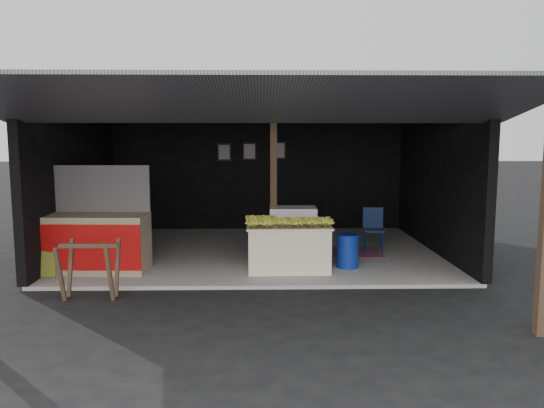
{
  "coord_description": "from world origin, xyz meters",
  "views": [
    {
      "loc": [
        0.07,
        -7.74,
        2.31
      ],
      "look_at": [
        0.26,
        1.54,
        1.1
      ],
      "focal_mm": 35.0,
      "sensor_mm": 36.0,
      "label": 1
    }
  ],
  "objects_px": {
    "white_crate": "(293,233)",
    "neighbor_stall": "(96,240)",
    "plastic_chair": "(373,225)",
    "water_barrel": "(348,252)",
    "banana_table": "(289,247)",
    "sawhorse": "(89,264)"
  },
  "relations": [
    {
      "from": "neighbor_stall",
      "to": "plastic_chair",
      "type": "relative_size",
      "value": 2.09
    },
    {
      "from": "banana_table",
      "to": "white_crate",
      "type": "distance_m",
      "value": 0.9
    },
    {
      "from": "banana_table",
      "to": "sawhorse",
      "type": "bearing_deg",
      "value": -154.93
    },
    {
      "from": "white_crate",
      "to": "sawhorse",
      "type": "relative_size",
      "value": 1.15
    },
    {
      "from": "water_barrel",
      "to": "banana_table",
      "type": "bearing_deg",
      "value": -171.79
    },
    {
      "from": "plastic_chair",
      "to": "banana_table",
      "type": "bearing_deg",
      "value": -132.64
    },
    {
      "from": "banana_table",
      "to": "white_crate",
      "type": "bearing_deg",
      "value": 80.88
    },
    {
      "from": "sawhorse",
      "to": "white_crate",
      "type": "bearing_deg",
      "value": 37.03
    },
    {
      "from": "sawhorse",
      "to": "water_barrel",
      "type": "xyz_separation_m",
      "value": [
        3.88,
        1.55,
        -0.18
      ]
    },
    {
      "from": "neighbor_stall",
      "to": "water_barrel",
      "type": "relative_size",
      "value": 3.21
    },
    {
      "from": "neighbor_stall",
      "to": "plastic_chair",
      "type": "height_order",
      "value": "neighbor_stall"
    },
    {
      "from": "banana_table",
      "to": "sawhorse",
      "type": "distance_m",
      "value": 3.19
    },
    {
      "from": "white_crate",
      "to": "plastic_chair",
      "type": "height_order",
      "value": "white_crate"
    },
    {
      "from": "white_crate",
      "to": "neighbor_stall",
      "type": "relative_size",
      "value": 0.54
    },
    {
      "from": "neighbor_stall",
      "to": "water_barrel",
      "type": "distance_m",
      "value": 4.23
    },
    {
      "from": "white_crate",
      "to": "water_barrel",
      "type": "height_order",
      "value": "white_crate"
    },
    {
      "from": "banana_table",
      "to": "plastic_chair",
      "type": "height_order",
      "value": "plastic_chair"
    },
    {
      "from": "plastic_chair",
      "to": "sawhorse",
      "type": "bearing_deg",
      "value": -141.31
    },
    {
      "from": "white_crate",
      "to": "plastic_chair",
      "type": "relative_size",
      "value": 1.13
    },
    {
      "from": "plastic_chair",
      "to": "white_crate",
      "type": "bearing_deg",
      "value": -152.21
    },
    {
      "from": "white_crate",
      "to": "neighbor_stall",
      "type": "bearing_deg",
      "value": -164.11
    },
    {
      "from": "white_crate",
      "to": "neighbor_stall",
      "type": "xyz_separation_m",
      "value": [
        -3.33,
        -0.88,
        0.05
      ]
    }
  ]
}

